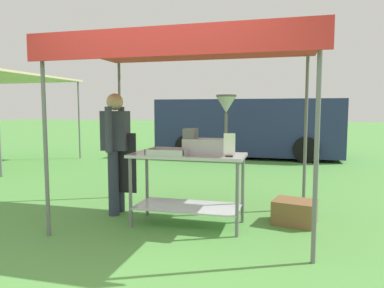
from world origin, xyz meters
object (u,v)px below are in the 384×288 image
at_px(donut_fryer, 211,134).
at_px(van_navy, 248,127).
at_px(stall_canopy, 190,51).
at_px(donut_cart, 188,174).
at_px(vendor, 116,147).
at_px(supply_crate, 295,212).
at_px(donut_tray, 168,153).
at_px(menu_sign, 229,147).

xyz_separation_m(donut_fryer, van_navy, (-0.23, 6.59, -0.23)).
xyz_separation_m(stall_canopy, donut_cart, (0.00, -0.10, -1.46)).
distance_m(donut_fryer, van_navy, 6.60).
height_order(vendor, van_navy, van_navy).
bearing_deg(donut_fryer, supply_crate, 16.92).
distance_m(donut_tray, menu_sign, 0.73).
xyz_separation_m(stall_canopy, van_navy, (0.03, 6.56, -1.22)).
distance_m(vendor, van_navy, 6.52).
relative_size(vendor, van_navy, 0.31).
bearing_deg(stall_canopy, van_navy, 89.71).
height_order(vendor, supply_crate, vendor).
bearing_deg(donut_tray, supply_crate, 18.97).
height_order(donut_fryer, vendor, vendor).
bearing_deg(donut_cart, vendor, 167.35).
distance_m(donut_cart, vendor, 1.12).
distance_m(stall_canopy, donut_cart, 1.47).
relative_size(menu_sign, van_navy, 0.05).
bearing_deg(menu_sign, van_navy, 94.11).
relative_size(vendor, supply_crate, 2.84).
bearing_deg(supply_crate, menu_sign, -144.62).
relative_size(donut_fryer, supply_crate, 1.23).
height_order(stall_canopy, van_navy, stall_canopy).
bearing_deg(supply_crate, donut_tray, -161.03).
relative_size(donut_fryer, van_navy, 0.13).
xyz_separation_m(donut_cart, van_navy, (0.03, 6.66, 0.25)).
relative_size(donut_tray, menu_sign, 1.76).
bearing_deg(menu_sign, stall_canopy, 154.56).
distance_m(menu_sign, vendor, 1.63).
bearing_deg(donut_fryer, donut_tray, -156.85).
bearing_deg(stall_canopy, vendor, 172.54).
relative_size(donut_tray, van_navy, 0.09).
xyz_separation_m(vendor, supply_crate, (2.31, 0.13, -0.76)).
height_order(donut_cart, van_navy, van_navy).
bearing_deg(donut_cart, van_navy, 89.72).
relative_size(donut_fryer, vendor, 0.43).
bearing_deg(van_navy, donut_fryer, -87.98).
bearing_deg(donut_tray, stall_canopy, 48.51).
bearing_deg(supply_crate, donut_cart, -163.52).
height_order(donut_tray, donut_fryer, donut_fryer).
bearing_deg(van_navy, stall_canopy, -90.29).
xyz_separation_m(donut_tray, donut_fryer, (0.47, 0.20, 0.21)).
xyz_separation_m(donut_fryer, supply_crate, (0.99, 0.30, -0.96)).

